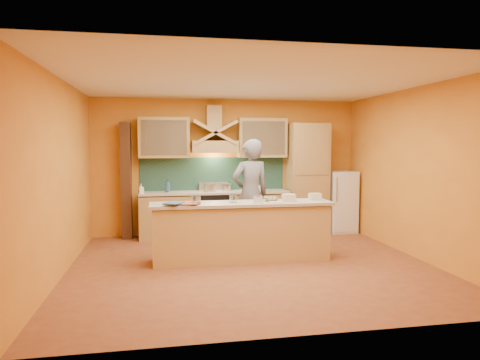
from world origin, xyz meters
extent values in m
cube|color=brown|center=(0.00, 0.00, 0.00)|extent=(5.50, 5.00, 0.01)
cube|color=white|center=(0.00, 0.00, 2.80)|extent=(5.50, 5.00, 0.01)
cube|color=orange|center=(0.00, 2.50, 1.40)|extent=(5.50, 0.02, 2.80)
cube|color=orange|center=(0.00, -2.50, 1.40)|extent=(5.50, 0.02, 2.80)
cube|color=orange|center=(-2.75, 0.00, 1.40)|extent=(0.02, 5.00, 2.80)
cube|color=orange|center=(2.75, 0.00, 1.40)|extent=(0.02, 5.00, 2.80)
cube|color=tan|center=(-1.25, 2.20, 0.43)|extent=(1.10, 0.60, 0.86)
cube|color=tan|center=(0.65, 2.20, 0.43)|extent=(1.10, 0.60, 0.86)
cube|color=beige|center=(-0.30, 2.20, 0.90)|extent=(3.00, 0.62, 0.04)
cube|color=black|center=(-0.30, 2.20, 0.45)|extent=(0.60, 0.58, 0.90)
cube|color=#1C3E35|center=(-0.30, 2.48, 1.25)|extent=(3.00, 0.03, 0.70)
cube|color=tan|center=(-0.30, 2.25, 1.82)|extent=(0.92, 0.50, 0.24)
cube|color=tan|center=(-0.30, 2.35, 2.40)|extent=(0.30, 0.30, 0.50)
cube|color=tan|center=(-1.30, 2.33, 2.00)|extent=(1.00, 0.35, 0.80)
cube|color=tan|center=(0.70, 2.33, 2.00)|extent=(1.00, 0.35, 0.80)
cube|color=tan|center=(1.65, 2.20, 1.15)|extent=(0.80, 0.60, 2.30)
cube|color=white|center=(2.40, 2.20, 0.65)|extent=(0.58, 0.60, 1.30)
cube|color=#472816|center=(-2.05, 2.35, 1.15)|extent=(0.20, 0.30, 2.30)
cube|color=tan|center=(-0.10, 0.30, 0.44)|extent=(2.80, 0.55, 0.88)
cube|color=beige|center=(-0.10, 0.30, 0.92)|extent=(2.90, 0.62, 0.05)
imported|color=slate|center=(0.21, 1.12, 0.98)|extent=(0.81, 0.63, 1.96)
cylinder|color=silver|center=(-0.40, 2.18, 0.99)|extent=(0.33, 0.33, 0.18)
cylinder|color=silver|center=(-0.05, 2.28, 0.97)|extent=(0.20, 0.20, 0.14)
imported|color=white|center=(-1.75, 2.05, 1.02)|extent=(0.11, 0.11, 0.19)
imported|color=#2E4D7E|center=(-1.24, 2.21, 1.05)|extent=(0.14, 0.14, 0.26)
imported|color=silver|center=(0.45, 2.34, 0.95)|extent=(0.30, 0.30, 0.07)
cube|color=white|center=(0.51, 2.10, 0.97)|extent=(0.33, 0.27, 0.11)
imported|color=#B05C3F|center=(-1.06, 0.17, 0.96)|extent=(0.26, 0.34, 0.03)
imported|color=#3D5B88|center=(-1.28, 0.19, 0.98)|extent=(0.37, 0.40, 0.02)
cylinder|color=silver|center=(-0.84, 0.18, 1.02)|extent=(0.17, 0.17, 0.14)
cylinder|color=white|center=(-0.24, 0.31, 1.01)|extent=(0.14, 0.14, 0.13)
cube|color=silver|center=(0.13, 0.16, 1.00)|extent=(0.16, 0.16, 0.11)
imported|color=white|center=(0.40, 0.36, 0.98)|extent=(0.26, 0.26, 0.06)
cube|color=beige|center=(0.43, 0.15, 0.95)|extent=(0.28, 0.24, 0.02)
cube|color=beige|center=(0.66, 0.24, 1.01)|extent=(0.21, 0.17, 0.12)
cube|color=beige|center=(1.15, 0.35, 1.00)|extent=(0.19, 0.15, 0.11)
camera|label=1|loc=(-1.33, -6.35, 1.85)|focal=32.00mm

